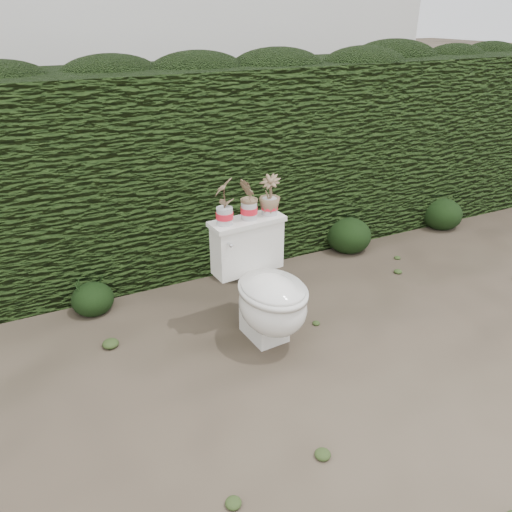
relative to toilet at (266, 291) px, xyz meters
name	(u,v)px	position (x,y,z in m)	size (l,w,h in m)	color
ground	(298,340)	(0.18, -0.14, -0.36)	(60.00, 60.00, 0.00)	brown
hedge	(207,164)	(0.18, 1.46, 0.44)	(8.00, 1.00, 1.60)	#273F15
house_wall	(135,9)	(0.78, 5.86, 1.64)	(8.00, 3.50, 4.00)	silver
toilet	(266,291)	(0.00, 0.00, 0.00)	(0.51, 0.71, 0.78)	white
potted_plant_left	(224,202)	(-0.18, 0.23, 0.57)	(0.15, 0.10, 0.29)	#278031
potted_plant_center	(249,200)	(0.00, 0.24, 0.55)	(0.14, 0.12, 0.26)	#278031
potted_plant_right	(270,196)	(0.15, 0.25, 0.55)	(0.14, 0.14, 0.25)	#278031
liriope_clump_1	(92,296)	(-0.98, 0.86, -0.23)	(0.31, 0.31, 0.24)	black
liriope_clump_2	(237,256)	(0.21, 0.92, -0.20)	(0.39, 0.39, 0.31)	black
liriope_clump_3	(349,233)	(1.32, 0.90, -0.19)	(0.41, 0.41, 0.32)	black
liriope_clump_4	(442,211)	(2.49, 0.93, -0.20)	(0.40, 0.40, 0.32)	black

